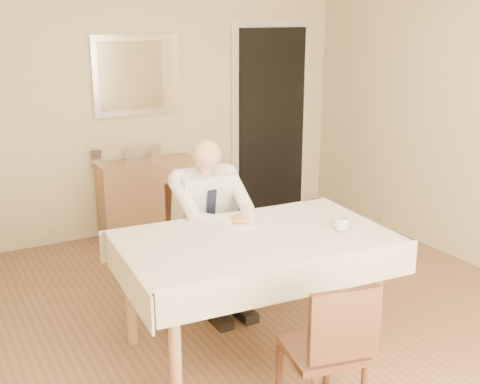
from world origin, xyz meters
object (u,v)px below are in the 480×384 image
dining_table (255,248)px  chair_near (331,346)px  chair_far (197,232)px  coffee_mug (341,224)px  sideboard (148,198)px  seated_man (214,218)px

dining_table → chair_near: 0.93m
chair_far → chair_near: (-0.07, -1.78, -0.04)m
dining_table → coffee_mug: coffee_mug is taller
chair_near → coffee_mug: size_ratio=7.44×
chair_near → sideboard: 3.20m
chair_far → chair_near: chair_far is taller
dining_table → chair_far: chair_far is taller
seated_man → sideboard: 1.73m
dining_table → coffee_mug: bearing=-15.4°
seated_man → dining_table: bearing=-90.0°
chair_far → sideboard: 1.42m
seated_man → sideboard: size_ratio=1.33×
dining_table → chair_near: bearing=-90.3°
chair_near → seated_man: bearing=98.7°
chair_far → coffee_mug: 1.23m
chair_near → seated_man: size_ratio=0.65×
coffee_mug → sideboard: coffee_mug is taller
chair_far → coffee_mug: bearing=-59.2°
dining_table → coffee_mug: (0.54, -0.19, 0.13)m
chair_far → seated_man: 0.35m
chair_near → dining_table: bearing=97.1°
chair_far → coffee_mug: size_ratio=8.00×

